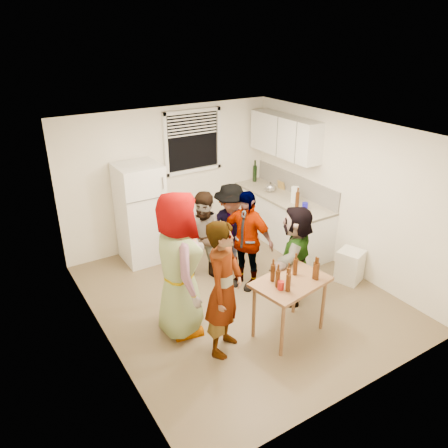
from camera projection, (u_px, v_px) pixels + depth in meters
room at (239, 296)px, 6.59m from camera, size 4.00×4.50×2.50m
window at (193, 141)px, 7.74m from camera, size 1.12×0.10×1.06m
refrigerator at (141, 213)px, 7.33m from camera, size 0.70×0.70×1.70m
counter_lower at (281, 220)px, 8.12m from camera, size 0.60×2.20×0.86m
countertop at (283, 197)px, 7.93m from camera, size 0.64×2.22×0.04m
backsplash at (296, 184)px, 7.98m from camera, size 0.03×2.20×0.36m
upper_cabinets at (285, 136)px, 7.70m from camera, size 0.34×1.60×0.70m
kettle at (270, 192)px, 8.14m from camera, size 0.28×0.25×0.20m
paper_towel at (294, 202)px, 7.65m from camera, size 0.13×0.13×0.29m
wine_bottle at (255, 181)px, 8.68m from camera, size 0.08×0.08×0.32m
beer_bottle_counter at (297, 206)px, 7.48m from camera, size 0.07×0.07×0.25m
blue_cup at (305, 210)px, 7.34m from camera, size 0.10×0.10×0.13m
picture_frame at (281, 185)px, 8.25m from camera, size 0.02×0.18×0.15m
trash_bin at (350, 267)px, 6.91m from camera, size 0.46×0.46×0.52m
serving_table at (287, 332)px, 5.83m from camera, size 1.04×0.78×0.80m
beer_bottle_table at (288, 282)px, 5.47m from camera, size 0.05×0.05×0.20m
red_cup at (281, 289)px, 5.32m from camera, size 0.08×0.08×0.11m
guest_grey at (182, 329)px, 5.90m from camera, size 2.13×1.39×0.62m
guest_stripe at (224, 348)px, 5.55m from camera, size 1.58×1.79×0.42m
guest_back_left at (208, 279)px, 7.04m from camera, size 1.35×1.65×0.56m
guest_back_right at (231, 268)px, 7.35m from camera, size 1.33×1.70×0.56m
guest_black at (245, 284)px, 6.91m from camera, size 1.81×1.48×0.38m
guest_orange at (292, 298)px, 6.55m from camera, size 2.00×2.02×0.44m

